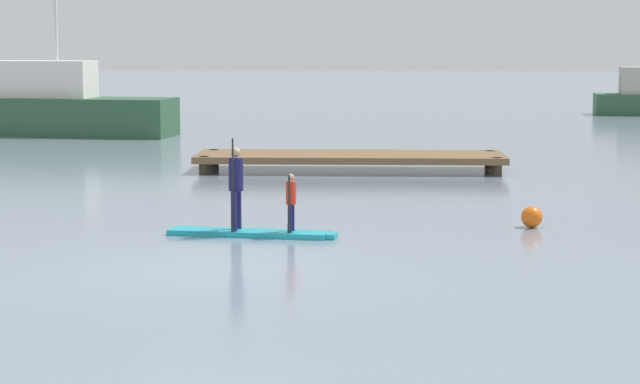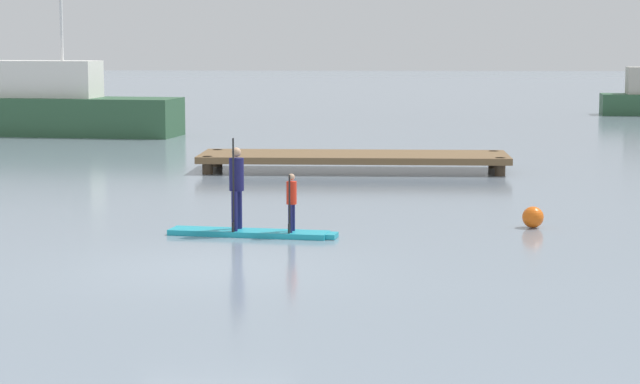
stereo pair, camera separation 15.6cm
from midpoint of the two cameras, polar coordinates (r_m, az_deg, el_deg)
ground_plane at (r=19.50m, az=-4.83°, el=-3.48°), size 240.00×240.00×0.00m
paddleboard_near at (r=22.49m, az=-2.95°, el=-1.91°), size 3.15×1.03×0.10m
paddler_adult at (r=22.43m, az=-3.70°, el=0.43°), size 0.31×0.48×1.70m
paddler_child_solo at (r=22.21m, az=-1.14°, el=-0.35°), size 0.21×0.38×1.06m
fishing_boat_green_midground at (r=46.94m, az=-12.24°, el=3.85°), size 9.61×3.67×8.76m
floating_dock at (r=33.45m, az=1.71°, el=1.63°), size 8.35×2.57×0.47m
mooring_buoy_mid at (r=23.74m, az=10.04°, el=-1.16°), size 0.41×0.41×0.41m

